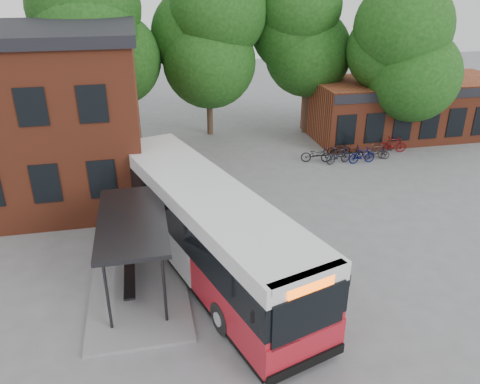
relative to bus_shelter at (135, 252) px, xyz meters
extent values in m
plane|color=slate|center=(4.50, 1.00, -1.45)|extent=(100.00, 100.00, 0.00)
imported|color=black|center=(11.11, 10.85, -0.95)|extent=(2.00, 1.06, 1.00)
imported|color=black|center=(12.37, 10.32, -0.91)|extent=(1.88, 0.91, 1.09)
imported|color=black|center=(13.01, 11.77, -1.02)|extent=(1.64, 0.58, 0.86)
imported|color=#090E42|center=(13.81, 10.06, -0.92)|extent=(1.76, 0.54, 1.05)
imported|color=black|center=(13.51, 11.12, -1.02)|extent=(1.75, 1.15, 0.87)
imported|color=#3E3630|center=(14.98, 10.53, -0.94)|extent=(1.71, 0.49, 1.02)
imported|color=#22222B|center=(15.09, 10.59, -1.02)|extent=(1.73, 1.06, 0.86)
imported|color=#5F0A0F|center=(16.70, 11.47, -0.90)|extent=(1.89, 0.78, 1.10)
camera|label=1|loc=(0.71, -15.06, 9.18)|focal=35.00mm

